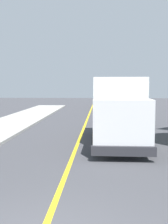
# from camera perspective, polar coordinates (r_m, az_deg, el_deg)

# --- Properties ---
(centre_line_yellow) EXTENTS (0.16, 56.00, 0.01)m
(centre_line_yellow) POSITION_cam_1_polar(r_m,az_deg,el_deg) (15.13, -0.98, -5.55)
(centre_line_yellow) COLOR gold
(centre_line_yellow) RESTS_ON ground
(box_truck) EXTENTS (2.49, 7.21, 3.20)m
(box_truck) POSITION_cam_1_polar(r_m,az_deg,el_deg) (14.54, 6.80, 0.98)
(box_truck) COLOR silver
(box_truck) RESTS_ON ground
(parked_car_near) EXTENTS (1.94, 4.46, 1.67)m
(parked_car_near) POSITION_cam_1_polar(r_m,az_deg,el_deg) (21.08, 5.62, -0.35)
(parked_car_near) COLOR silver
(parked_car_near) RESTS_ON ground
(parked_car_mid) EXTENTS (2.00, 4.48, 1.67)m
(parked_car_mid) POSITION_cam_1_polar(r_m,az_deg,el_deg) (26.99, 5.58, 0.88)
(parked_car_mid) COLOR #B7B7BC
(parked_car_mid) RESTS_ON ground
(parked_car_far) EXTENTS (2.00, 4.48, 1.67)m
(parked_car_far) POSITION_cam_1_polar(r_m,az_deg,el_deg) (34.20, 5.18, 1.80)
(parked_car_far) COLOR #4C564C
(parked_car_far) RESTS_ON ground
(parked_car_furthest) EXTENTS (1.99, 4.47, 1.67)m
(parked_car_furthest) POSITION_cam_1_polar(r_m,az_deg,el_deg) (40.52, 5.02, 2.34)
(parked_car_furthest) COLOR maroon
(parked_car_furthest) RESTS_ON ground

